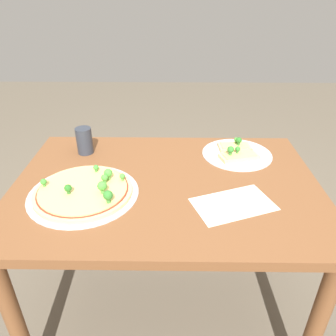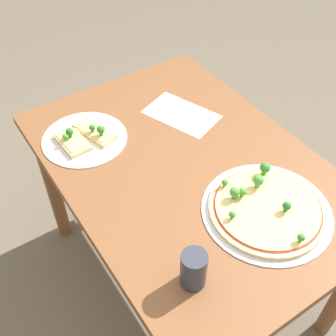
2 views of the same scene
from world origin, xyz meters
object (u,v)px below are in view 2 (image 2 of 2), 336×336
dining_table (186,184)px  pizza_tray_slice (84,137)px  drinking_cup (193,269)px  pizza_tray_whole (266,208)px

dining_table → pizza_tray_slice: bearing=-142.8°
pizza_tray_slice → drinking_cup: bearing=-0.7°
dining_table → pizza_tray_slice: 0.40m
dining_table → drinking_cup: size_ratio=9.95×
dining_table → drinking_cup: drinking_cup is taller
pizza_tray_whole → drinking_cup: bearing=-77.8°
pizza_tray_slice → drinking_cup: size_ratio=2.60×
dining_table → drinking_cup: bearing=-33.5°
pizza_tray_whole → drinking_cup: size_ratio=3.38×
pizza_tray_slice → drinking_cup: drinking_cup is taller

